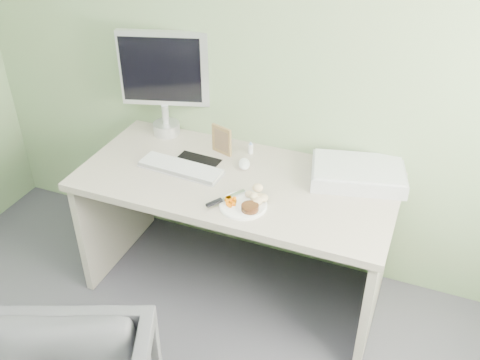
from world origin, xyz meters
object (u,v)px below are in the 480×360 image
at_px(plate, 243,205).
at_px(desk, 236,208).
at_px(scanner, 358,174).
at_px(monitor, 164,78).

bearing_deg(plate, desk, 120.68).
height_order(scanner, monitor, monitor).
bearing_deg(plate, monitor, 142.13).
relative_size(plate, scanner, 0.49).
bearing_deg(scanner, plate, -150.10).
xyz_separation_m(plate, scanner, (0.45, 0.42, 0.03)).
height_order(desk, scanner, scanner).
relative_size(plate, monitor, 0.38).
bearing_deg(desk, scanner, 20.67).
relative_size(desk, plate, 7.15).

